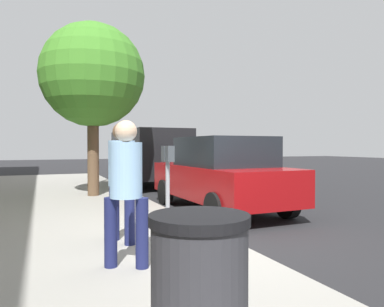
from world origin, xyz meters
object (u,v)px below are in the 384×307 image
Objects in this scene: parked_van_far at (148,154)px; traffic_signal at (94,118)px; parking_meter at (168,170)px; pedestrian_at_meter at (122,172)px; pedestrian_bystander at (126,182)px; parked_sedan_near at (221,174)px; street_tree at (93,76)px; trash_bin at (199,301)px.

parked_van_far is 1.45× the size of traffic_signal.
parked_van_far reaches higher than parking_meter.
pedestrian_bystander is at bearing -122.61° from pedestrian_at_meter.
parked_sedan_near is 4.69m from street_tree.
parking_meter reaches higher than trash_bin.
parking_meter is 0.27× the size of parked_van_far.
parking_meter is 0.39× the size of traffic_signal.
pedestrian_bystander is at bearing 162.74° from parked_van_far.
parking_meter is 1.77m from pedestrian_bystander.
pedestrian_bystander is 0.35× the size of street_tree.
trash_bin is (-3.67, 1.08, -0.51)m from parking_meter.
parking_meter is 0.83× the size of pedestrian_bystander.
pedestrian_bystander is 10.36m from parked_van_far.
street_tree is 3.20m from traffic_signal.
parked_van_far is 4.92m from street_tree.
parked_sedan_near is 6.35m from parked_van_far.
pedestrian_at_meter is 1.73× the size of trash_bin.
trash_bin is (-8.63, 0.54, -2.89)m from street_tree.
parked_van_far is 12.53m from trash_bin.
parked_sedan_near is (2.10, -2.07, -0.27)m from parking_meter.
parked_van_far is at bearing -77.83° from traffic_signal.
traffic_signal is (5.87, 2.18, 1.68)m from parked_sedan_near.
parking_meter is at bearing 135.42° from parked_sedan_near.
trash_bin is (-5.77, 3.14, -0.24)m from parked_sedan_near.
street_tree reaches higher than parked_sedan_near.
parked_sedan_near is (3.55, -3.08, -0.25)m from pedestrian_bystander.
parked_van_far is 1.07× the size of street_tree.
parked_van_far is at bearing -36.70° from street_tree.
parked_sedan_near is at bearing -159.64° from traffic_signal.
street_tree is (2.86, 2.60, 2.65)m from parked_sedan_near.
pedestrian_at_meter reaches higher than parking_meter.
street_tree is at bearing 6.12° from parking_meter.
parked_van_far reaches higher than parked_sedan_near.
traffic_signal is 11.84m from trash_bin.
pedestrian_bystander is at bearing -1.74° from trash_bin.
parked_van_far is at bearing 0.01° from parked_sedan_near.
pedestrian_bystander is 0.47× the size of traffic_signal.
pedestrian_at_meter is at bearing -4.25° from trash_bin.
pedestrian_bystander is at bearing 139.11° from parked_sedan_near.
pedestrian_at_meter is at bearing 161.77° from parked_van_far.
parking_meter is 0.90m from pedestrian_at_meter.
pedestrian_bystander is 0.38× the size of parked_sedan_near.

